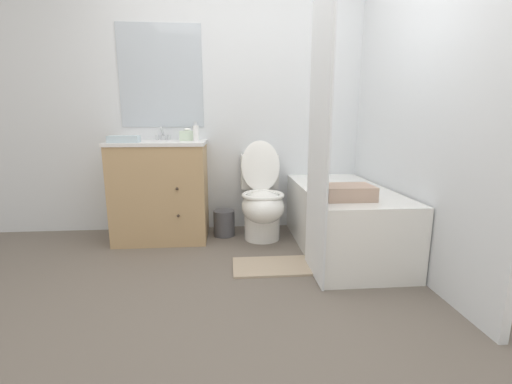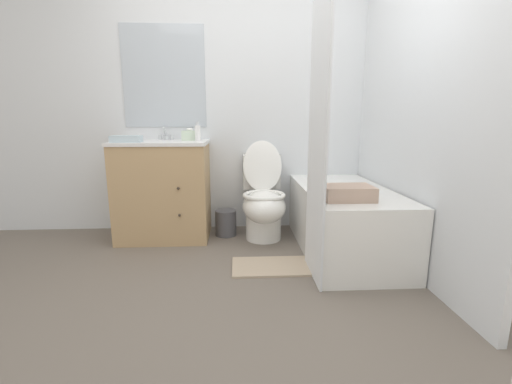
# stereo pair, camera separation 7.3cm
# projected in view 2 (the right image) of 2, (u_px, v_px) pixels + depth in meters

# --- Properties ---
(ground_plane) EXTENTS (14.00, 14.00, 0.00)m
(ground_plane) POSITION_uv_depth(u_px,v_px,m) (251.00, 302.00, 2.07)
(ground_plane) COLOR #6B6056
(wall_back) EXTENTS (8.00, 0.06, 2.50)m
(wall_back) POSITION_uv_depth(u_px,v_px,m) (243.00, 102.00, 3.33)
(wall_back) COLOR silver
(wall_back) RESTS_ON ground_plane
(wall_right) EXTENTS (0.05, 2.53, 2.50)m
(wall_right) POSITION_uv_depth(u_px,v_px,m) (401.00, 98.00, 2.62)
(wall_right) COLOR silver
(wall_right) RESTS_ON ground_plane
(vanity_cabinet) EXTENTS (0.83, 0.59, 0.90)m
(vanity_cabinet) POSITION_uv_depth(u_px,v_px,m) (164.00, 189.00, 3.15)
(vanity_cabinet) COLOR tan
(vanity_cabinet) RESTS_ON ground_plane
(sink_faucet) EXTENTS (0.14, 0.12, 0.12)m
(sink_faucet) POSITION_uv_depth(u_px,v_px,m) (166.00, 136.00, 3.26)
(sink_faucet) COLOR silver
(sink_faucet) RESTS_ON vanity_cabinet
(toilet) EXTENTS (0.38, 0.69, 0.90)m
(toilet) POSITION_uv_depth(u_px,v_px,m) (263.00, 202.00, 3.14)
(toilet) COLOR white
(toilet) RESTS_ON ground_plane
(bathtub) EXTENTS (0.69, 1.41, 0.54)m
(bathtub) POSITION_uv_depth(u_px,v_px,m) (343.00, 219.00, 2.86)
(bathtub) COLOR white
(bathtub) RESTS_ON ground_plane
(shower_curtain) EXTENTS (0.02, 0.49, 1.89)m
(shower_curtain) POSITION_uv_depth(u_px,v_px,m) (317.00, 141.00, 2.23)
(shower_curtain) COLOR white
(shower_curtain) RESTS_ON ground_plane
(wastebasket) EXTENTS (0.20, 0.20, 0.24)m
(wastebasket) POSITION_uv_depth(u_px,v_px,m) (226.00, 223.00, 3.27)
(wastebasket) COLOR #4C4C51
(wastebasket) RESTS_ON ground_plane
(tissue_box) EXTENTS (0.13, 0.13, 0.11)m
(tissue_box) POSITION_uv_depth(u_px,v_px,m) (190.00, 135.00, 3.17)
(tissue_box) COLOR silver
(tissue_box) RESTS_ON vanity_cabinet
(soap_dispenser) EXTENTS (0.05, 0.05, 0.17)m
(soap_dispenser) POSITION_uv_depth(u_px,v_px,m) (198.00, 133.00, 3.06)
(soap_dispenser) COLOR white
(soap_dispenser) RESTS_ON vanity_cabinet
(hand_towel_folded) EXTENTS (0.25, 0.12, 0.06)m
(hand_towel_folded) POSITION_uv_depth(u_px,v_px,m) (126.00, 139.00, 2.87)
(hand_towel_folded) COLOR silver
(hand_towel_folded) RESTS_ON vanity_cabinet
(bath_towel_folded) EXTENTS (0.34, 0.25, 0.10)m
(bath_towel_folded) POSITION_uv_depth(u_px,v_px,m) (348.00, 193.00, 2.39)
(bath_towel_folded) COLOR tan
(bath_towel_folded) RESTS_ON bathtub
(bath_mat) EXTENTS (0.60, 0.35, 0.02)m
(bath_mat) POSITION_uv_depth(u_px,v_px,m) (272.00, 266.00, 2.56)
(bath_mat) COLOR tan
(bath_mat) RESTS_ON ground_plane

